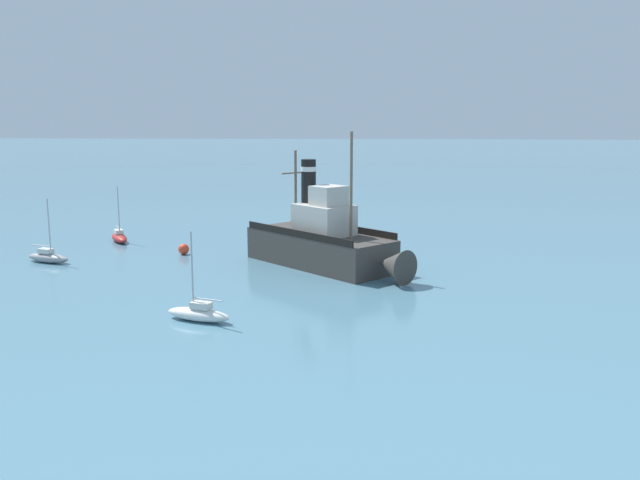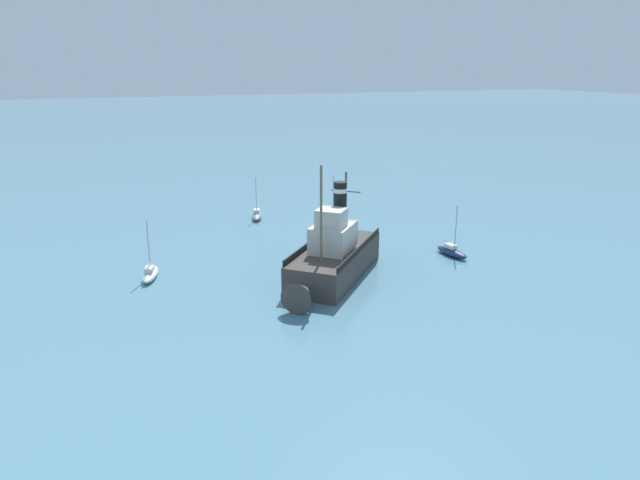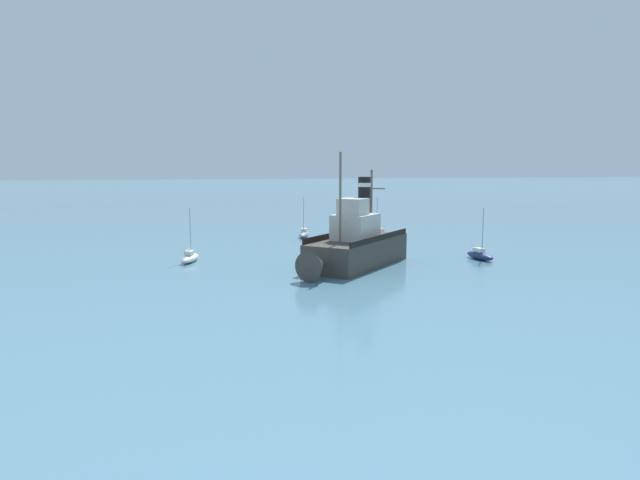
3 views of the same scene
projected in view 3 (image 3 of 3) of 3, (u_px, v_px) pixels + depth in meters
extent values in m
plane|color=teal|center=(365.00, 264.00, 51.32)|extent=(600.00, 600.00, 0.00)
cube|color=#423D38|center=(358.00, 252.00, 50.19)|extent=(11.74, 11.44, 2.40)
cone|color=#423D38|center=(316.00, 265.00, 44.02)|extent=(3.36, 3.36, 2.35)
cube|color=beige|center=(355.00, 227.00, 49.45)|extent=(4.97, 4.93, 2.20)
cube|color=beige|center=(353.00, 207.00, 48.79)|extent=(2.96, 2.97, 1.40)
cylinder|color=black|center=(364.00, 195.00, 50.55)|extent=(1.10, 1.10, 3.20)
cylinder|color=silver|center=(364.00, 185.00, 50.43)|extent=(1.16, 1.16, 0.35)
cylinder|color=#75604C|center=(340.00, 198.00, 46.71)|extent=(0.20, 0.20, 7.50)
cylinder|color=#75604C|center=(371.00, 203.00, 51.94)|extent=(0.20, 0.20, 6.00)
cylinder|color=#75604C|center=(372.00, 188.00, 51.77)|extent=(1.87, 1.97, 0.12)
cube|color=black|center=(380.00, 238.00, 48.92)|extent=(8.37, 7.92, 0.50)
cube|color=black|center=(336.00, 234.00, 51.07)|extent=(8.37, 7.92, 0.50)
ellipsoid|color=gray|center=(304.00, 234.00, 70.02)|extent=(3.95, 2.26, 0.70)
cube|color=silver|center=(304.00, 230.00, 70.15)|extent=(1.25, 0.96, 0.36)
cylinder|color=#B7B7BC|center=(304.00, 215.00, 69.40)|extent=(0.10, 0.10, 4.20)
cylinder|color=#B7B7BC|center=(304.00, 227.00, 70.50)|extent=(1.73, 0.65, 0.08)
ellipsoid|color=navy|center=(480.00, 256.00, 53.59)|extent=(3.90, 1.55, 0.70)
cube|color=silver|center=(479.00, 250.00, 53.71)|extent=(1.17, 0.77, 0.36)
cylinder|color=#B7B7BC|center=(483.00, 230.00, 52.99)|extent=(0.10, 0.10, 4.20)
cylinder|color=#B7B7BC|center=(476.00, 245.00, 54.03)|extent=(1.80, 0.30, 0.08)
ellipsoid|color=#B22823|center=(378.00, 234.00, 69.97)|extent=(2.94, 3.81, 0.70)
cube|color=silver|center=(379.00, 230.00, 70.04)|extent=(1.12, 1.27, 0.36)
cylinder|color=#B7B7BC|center=(377.00, 215.00, 69.44)|extent=(0.10, 0.10, 4.20)
cylinder|color=#B7B7BC|center=(382.00, 227.00, 70.27)|extent=(1.02, 1.57, 0.08)
ellipsoid|color=white|center=(190.00, 258.00, 52.23)|extent=(3.95, 2.21, 0.70)
cube|color=silver|center=(189.00, 253.00, 51.97)|extent=(1.24, 0.95, 0.36)
cylinder|color=#B7B7BC|center=(190.00, 231.00, 52.21)|extent=(0.10, 0.10, 4.20)
cylinder|color=#B7B7BC|center=(188.00, 249.00, 51.52)|extent=(1.74, 0.63, 0.08)
sphere|color=red|center=(356.00, 243.00, 61.81)|extent=(0.87, 0.87, 0.87)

